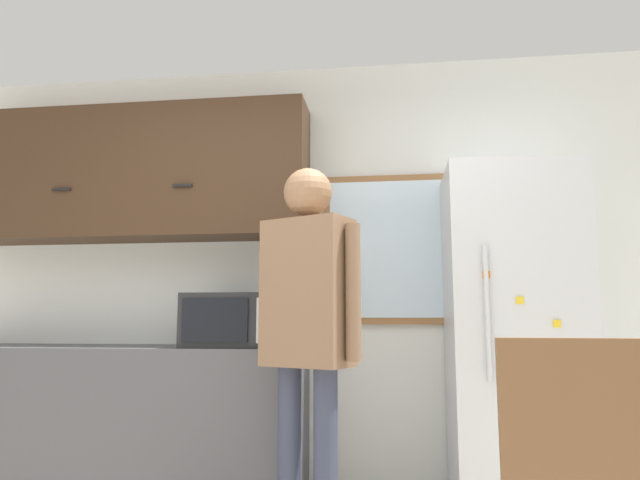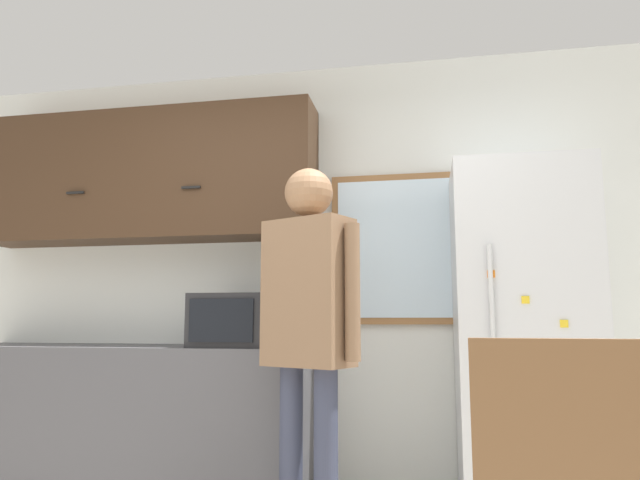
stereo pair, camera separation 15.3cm
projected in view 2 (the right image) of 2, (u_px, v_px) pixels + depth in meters
name	position (u px, v px, depth m)	size (l,w,h in m)	color
back_wall	(316.00, 273.00, 3.62)	(6.00, 0.06, 2.70)	silver
counter	(126.00, 422.00, 3.38)	(2.22, 0.57, 0.90)	#4C4C51
upper_cabinets	(147.00, 177.00, 3.72)	(2.22, 0.36, 0.84)	#3D2819
microwave	(241.00, 320.00, 3.28)	(0.52, 0.40, 0.30)	#232326
person	(308.00, 311.00, 2.69)	(0.52, 0.37, 1.78)	#33384C
refrigerator	(524.00, 342.00, 3.00)	(0.70, 0.66, 1.88)	silver
window	(396.00, 248.00, 3.50)	(0.79, 0.05, 0.93)	olive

